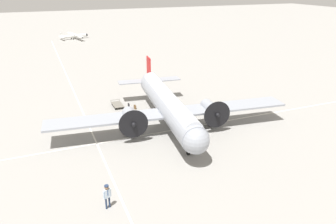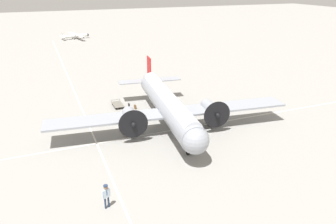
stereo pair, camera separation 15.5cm
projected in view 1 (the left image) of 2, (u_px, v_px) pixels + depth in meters
The scene contains 9 objects.
ground_plane at pixel (168, 126), 35.47m from camera, with size 300.00×300.00×0.00m, color gray.
apron_line_eastwest at pixel (94, 138), 32.68m from camera, with size 120.00×0.16×0.01m.
apron_line_northsouth at pixel (173, 130), 34.36m from camera, with size 0.16×120.00×0.01m.
airliner_main at pixel (169, 106), 34.20m from camera, with size 19.65×25.25×5.56m.
crew_foreground at pixel (107, 194), 22.26m from camera, with size 0.39×0.59×1.84m.
suitcase_near_door at pixel (129, 106), 40.24m from camera, with size 0.36×0.13×0.61m.
suitcase_upright_spare at pixel (135, 107), 39.96m from camera, with size 0.46×0.19×0.51m.
baggage_cart at pixel (117, 105), 40.65m from camera, with size 2.33×1.18×0.56m.
light_aircraft_distant at pixel (75, 36), 86.71m from camera, with size 10.06×7.62×1.95m.
Camera 1 is at (-29.92, 12.19, 14.70)m, focal length 35.00 mm.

